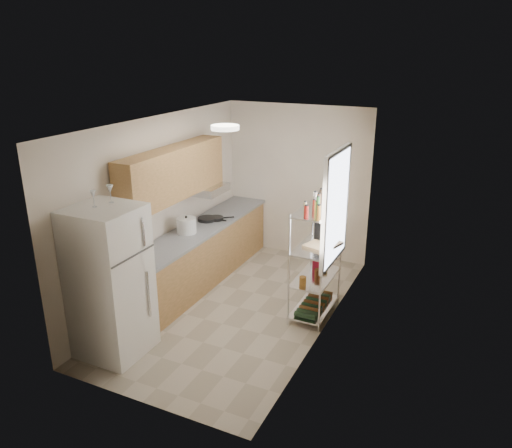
# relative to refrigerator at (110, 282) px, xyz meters

# --- Properties ---
(room) EXTENTS (2.52, 4.42, 2.62)m
(room) POSITION_rel_refrigerator_xyz_m (0.87, 1.55, 0.39)
(room) COLOR #B5A793
(room) RESTS_ON ground
(counter_run) EXTENTS (0.63, 3.51, 0.90)m
(counter_run) POSITION_rel_refrigerator_xyz_m (-0.05, 1.99, -0.46)
(counter_run) COLOR tan
(counter_run) RESTS_ON ground
(upper_cabinets) EXTENTS (0.33, 2.20, 0.72)m
(upper_cabinets) POSITION_rel_refrigerator_xyz_m (-0.18, 1.65, 0.90)
(upper_cabinets) COLOR tan
(upper_cabinets) RESTS_ON room
(range_hood) EXTENTS (0.50, 0.60, 0.12)m
(range_hood) POSITION_rel_refrigerator_xyz_m (-0.13, 2.45, 0.48)
(range_hood) COLOR #B7BABC
(range_hood) RESTS_ON room
(window) EXTENTS (0.06, 1.00, 1.46)m
(window) POSITION_rel_refrigerator_xyz_m (2.10, 1.90, 0.64)
(window) COLOR white
(window) RESTS_ON room
(bakers_rack) EXTENTS (0.45, 0.90, 1.73)m
(bakers_rack) POSITION_rel_refrigerator_xyz_m (1.88, 1.85, 0.20)
(bakers_rack) COLOR silver
(bakers_rack) RESTS_ON ground
(ceiling_dome) EXTENTS (0.34, 0.34, 0.05)m
(ceiling_dome) POSITION_rel_refrigerator_xyz_m (0.87, 1.25, 1.66)
(ceiling_dome) COLOR white
(ceiling_dome) RESTS_ON room
(refrigerator) EXTENTS (0.75, 0.75, 1.82)m
(refrigerator) POSITION_rel_refrigerator_xyz_m (0.00, 0.00, 0.00)
(refrigerator) COLOR white
(refrigerator) RESTS_ON ground
(wine_glass_a) EXTENTS (0.07, 0.07, 0.19)m
(wine_glass_a) POSITION_rel_refrigerator_xyz_m (-0.08, -0.02, 1.00)
(wine_glass_a) COLOR silver
(wine_glass_a) RESTS_ON refrigerator
(wine_glass_b) EXTENTS (0.07, 0.07, 0.21)m
(wine_glass_b) POSITION_rel_refrigerator_xyz_m (-0.02, 0.18, 1.01)
(wine_glass_b) COLOR silver
(wine_glass_b) RESTS_ON refrigerator
(rice_cooker) EXTENTS (0.28, 0.28, 0.23)m
(rice_cooker) POSITION_rel_refrigerator_xyz_m (-0.09, 1.77, 0.11)
(rice_cooker) COLOR silver
(rice_cooker) RESTS_ON counter_run
(frying_pan_large) EXTENTS (0.34, 0.34, 0.05)m
(frying_pan_large) POSITION_rel_refrigerator_xyz_m (-0.10, 2.36, 0.02)
(frying_pan_large) COLOR black
(frying_pan_large) RESTS_ON counter_run
(frying_pan_small) EXTENTS (0.33, 0.33, 0.05)m
(frying_pan_small) POSITION_rel_refrigerator_xyz_m (0.01, 2.46, 0.02)
(frying_pan_small) COLOR black
(frying_pan_small) RESTS_ON counter_run
(cutting_board) EXTENTS (0.46, 0.53, 0.03)m
(cutting_board) POSITION_rel_refrigerator_xyz_m (1.95, 1.88, 0.12)
(cutting_board) COLOR tan
(cutting_board) RESTS_ON bakers_rack
(espresso_machine) EXTENTS (0.22, 0.28, 0.29)m
(espresso_machine) POSITION_rel_refrigerator_xyz_m (1.90, 2.09, 0.25)
(espresso_machine) COLOR black
(espresso_machine) RESTS_ON bakers_rack
(storage_bag) EXTENTS (0.14, 0.17, 0.17)m
(storage_bag) POSITION_rel_refrigerator_xyz_m (1.83, 2.04, -0.26)
(storage_bag) COLOR maroon
(storage_bag) RESTS_ON bakers_rack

